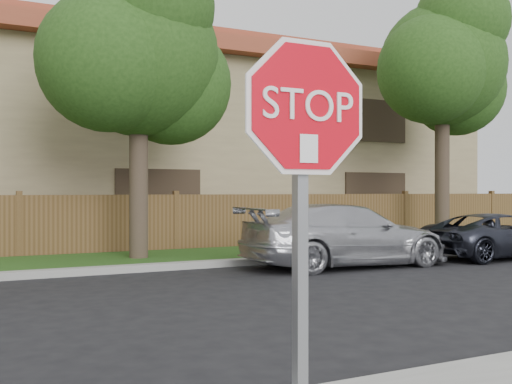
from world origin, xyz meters
TOP-DOWN VIEW (x-y plane):
  - far_curb at (0.00, 8.15)m, footprint 70.00×0.30m
  - grass_strip at (0.00, 9.80)m, footprint 70.00×3.00m
  - fence at (0.00, 11.40)m, footprint 70.00×0.12m
  - apartment_building at (0.00, 17.00)m, footprint 35.20×9.20m
  - tree_mid at (2.52, 9.57)m, footprint 4.80×3.90m
  - tree_right at (12.02, 9.57)m, footprint 4.80×3.90m
  - stop_sign at (0.34, -1.48)m, footprint 1.01×0.13m
  - sedan_right at (6.47, 6.90)m, footprint 4.90×2.09m
  - sedan_far_right at (10.93, 6.61)m, footprint 4.09×1.94m

SIDE VIEW (x-z plane):
  - grass_strip at x=0.00m, z-range 0.00..0.12m
  - far_curb at x=0.00m, z-range 0.00..0.15m
  - sedan_far_right at x=10.93m, z-range 0.00..1.13m
  - sedan_right at x=6.47m, z-range 0.00..1.41m
  - fence at x=0.00m, z-range 0.00..1.60m
  - stop_sign at x=0.34m, z-range 0.55..3.11m
  - apartment_building at x=0.00m, z-range -0.07..7.13m
  - tree_mid at x=2.52m, z-range 1.20..8.55m
  - tree_right at x=12.02m, z-range 1.47..9.67m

